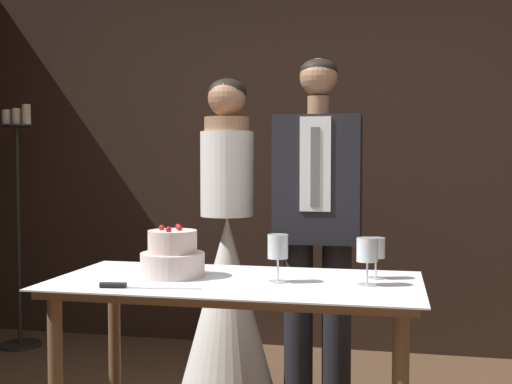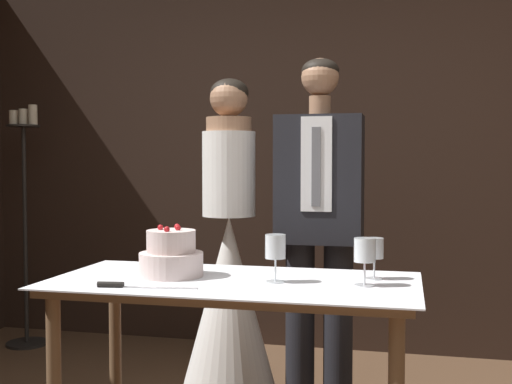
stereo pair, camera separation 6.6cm
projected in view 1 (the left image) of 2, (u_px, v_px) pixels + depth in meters
The scene contains 10 objects.
wall_back at pixel (301, 160), 4.44m from camera, with size 4.92×0.12×2.58m, color black.
cake_table at pixel (236, 305), 2.57m from camera, with size 1.47×0.71×0.80m.
tiered_cake at pixel (173, 256), 2.64m from camera, with size 0.26×0.26×0.21m.
cake_knife at pixel (130, 286), 2.39m from camera, with size 0.38×0.08×0.02m.
wine_glass_near at pixel (278, 248), 2.51m from camera, with size 0.08×0.08×0.19m.
wine_glass_middle at pixel (376, 250), 2.59m from camera, with size 0.07×0.07×0.17m.
wine_glass_far at pixel (367, 252), 2.45m from camera, with size 0.08×0.08×0.18m.
bride at pixel (227, 285), 3.39m from camera, with size 0.54×0.54×1.71m.
groom at pixel (318, 216), 3.28m from camera, with size 0.44×0.25×1.80m.
candle_stand at pixel (19, 227), 4.41m from camera, with size 0.28×0.28×1.67m.
Camera 1 is at (0.61, -2.16, 1.27)m, focal length 45.00 mm.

